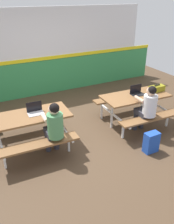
% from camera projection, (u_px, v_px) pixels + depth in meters
% --- Properties ---
extents(ground_plane, '(10.00, 10.00, 0.02)m').
position_uv_depth(ground_plane, '(85.00, 131.00, 5.65)').
color(ground_plane, '#4C3826').
extents(accent_backdrop, '(8.00, 0.14, 2.60)m').
position_uv_depth(accent_backdrop, '(44.00, 55.00, 7.21)').
color(accent_backdrop, '#338C4C').
rests_on(accent_backdrop, ground).
extents(picnic_table_left, '(1.66, 1.62, 0.74)m').
position_uv_depth(picnic_table_left, '(30.00, 122.00, 4.84)').
color(picnic_table_left, brown).
rests_on(picnic_table_left, ground).
extents(picnic_table_right, '(1.66, 1.62, 0.74)m').
position_uv_depth(picnic_table_right, '(135.00, 102.00, 5.76)').
color(picnic_table_right, brown).
rests_on(picnic_table_right, ground).
extents(student_nearer, '(0.37, 0.53, 1.21)m').
position_uv_depth(student_nearer, '(54.00, 126.00, 4.45)').
color(student_nearer, '#2D2D38').
rests_on(student_nearer, ground).
extents(student_further, '(0.37, 0.53, 1.21)m').
position_uv_depth(student_further, '(147.00, 106.00, 5.22)').
color(student_further, '#2D2D38').
rests_on(student_further, ground).
extents(laptop_silver, '(0.33, 0.23, 0.22)m').
position_uv_depth(laptop_silver, '(35.00, 111.00, 4.82)').
color(laptop_silver, silver).
rests_on(laptop_silver, picnic_table_left).
extents(laptop_dark, '(0.33, 0.23, 0.22)m').
position_uv_depth(laptop_dark, '(137.00, 92.00, 5.72)').
color(laptop_dark, black).
rests_on(laptop_dark, picnic_table_right).
extents(toolbox_grey, '(0.40, 0.18, 0.18)m').
position_uv_depth(toolbox_grey, '(157.00, 88.00, 5.89)').
color(toolbox_grey, olive).
rests_on(toolbox_grey, picnic_table_right).
extents(backpack_dark, '(0.30, 0.22, 0.44)m').
position_uv_depth(backpack_dark, '(151.00, 142.00, 4.83)').
color(backpack_dark, '#1E47B2').
rests_on(backpack_dark, ground).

